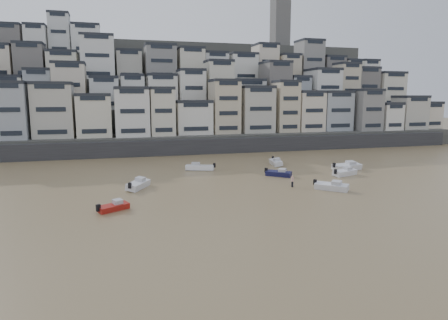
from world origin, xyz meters
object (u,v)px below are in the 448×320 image
object	(u,v)px
boat_g	(347,166)
boat_e	(279,172)
boat_h	(200,166)
boat_f	(138,183)
boat_j	(113,206)
boat_b	(332,185)
person_pink	(292,181)
boat_d	(345,171)
boat_i	(276,161)

from	to	relation	value
boat_g	boat_e	xyz separation A→B (m)	(-14.26, -1.81, -0.19)
boat_h	boat_e	distance (m)	14.69
boat_h	boat_f	xyz separation A→B (m)	(-11.81, -11.96, -0.01)
boat_f	boat_j	distance (m)	11.52
boat_h	boat_b	xyz separation A→B (m)	(14.76, -20.60, -0.07)
boat_j	person_pink	world-z (taller)	person_pink
boat_h	boat_d	size ratio (longest dim) A/B	1.06
boat_i	boat_f	bearing A→B (deg)	-55.15
boat_f	person_pink	world-z (taller)	person_pink
boat_g	boat_e	world-z (taller)	boat_g
boat_d	boat_b	distance (m)	12.09
boat_d	person_pink	size ratio (longest dim) A/B	3.04
person_pink	boat_i	bearing A→B (deg)	74.22
boat_f	boat_d	size ratio (longest dim) A/B	1.05
boat_d	boat_e	bearing A→B (deg)	147.37
boat_j	boat_b	xyz separation A→B (m)	(30.13, 2.32, 0.14)
boat_f	boat_j	xyz separation A→B (m)	(-3.56, -10.95, -0.20)
boat_e	person_pink	bearing A→B (deg)	-56.83
boat_f	boat_j	bearing A→B (deg)	-168.82
boat_f	boat_j	size ratio (longest dim) A/B	1.36
boat_h	boat_f	distance (m)	16.81
boat_h	person_pink	bearing A→B (deg)	141.25
boat_e	boat_g	bearing A→B (deg)	49.44
boat_g	boat_j	xyz separation A→B (m)	(-41.21, -15.69, -0.28)
boat_g	boat_b	bearing A→B (deg)	-137.09
boat_d	boat_i	size ratio (longest dim) A/B	0.98
boat_e	boat_b	world-z (taller)	boat_b
boat_g	boat_e	size ratio (longest dim) A/B	1.30
boat_d	boat_i	world-z (taller)	boat_i
boat_i	boat_h	bearing A→B (deg)	-76.13
boat_b	person_pink	distance (m)	5.68
boat_e	boat_b	distance (m)	11.98
boat_g	boat_e	distance (m)	14.38
boat_j	boat_b	bearing A→B (deg)	-26.31
boat_f	boat_d	xyz separation A→B (m)	(34.52, 0.47, -0.04)
boat_i	boat_j	distance (m)	39.29
boat_d	boat_e	xyz separation A→B (m)	(-11.13, 2.45, -0.08)
boat_h	boat_i	size ratio (longest dim) A/B	1.04
boat_e	boat_d	bearing A→B (deg)	29.79
boat_f	boat_b	size ratio (longest dim) A/B	1.09
boat_h	boat_g	world-z (taller)	boat_g
boat_i	boat_e	world-z (taller)	boat_i
boat_h	person_pink	world-z (taller)	person_pink
boat_f	boat_e	xyz separation A→B (m)	(23.39, 2.92, -0.11)
boat_g	boat_b	world-z (taller)	boat_g
boat_j	boat_f	bearing A→B (deg)	41.28
boat_g	boat_e	bearing A→B (deg)	179.81
boat_i	boat_b	bearing A→B (deg)	6.87
boat_e	boat_b	bearing A→B (deg)	-32.41
boat_b	boat_h	bearing A→B (deg)	170.25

